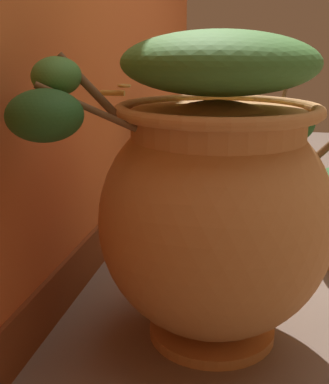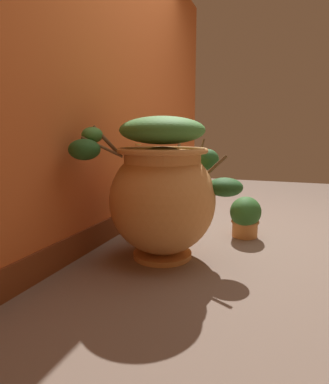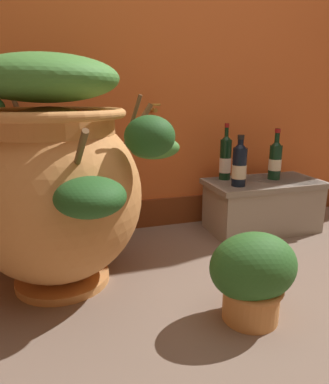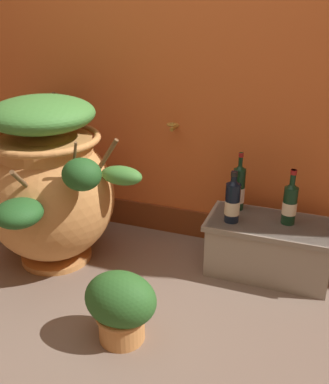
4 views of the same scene
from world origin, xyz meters
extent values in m
cube|color=brown|center=(0.00, 1.10, 0.09)|extent=(4.40, 0.02, 0.18)
cylinder|color=#B28433|center=(-0.05, 1.05, 0.72)|extent=(0.02, 0.10, 0.02)
torus|color=#B28433|center=(-0.05, 1.00, 0.75)|extent=(0.06, 0.06, 0.01)
cylinder|color=#D68E4C|center=(-0.61, 0.56, 0.02)|extent=(0.40, 0.40, 0.03)
ellipsoid|color=#D68E4C|center=(-0.61, 0.56, 0.40)|extent=(0.71, 0.71, 0.72)
cylinder|color=#D68E4C|center=(-0.61, 0.56, 0.69)|extent=(0.51, 0.51, 0.08)
torus|color=#D68E4C|center=(-0.61, 0.56, 0.73)|extent=(0.60, 0.60, 0.04)
cylinder|color=brown|center=(-0.31, 0.38, 0.71)|extent=(0.07, 0.05, 0.18)
ellipsoid|color=#235623|center=(-0.26, 0.34, 0.65)|extent=(0.19, 0.18, 0.16)
cylinder|color=brown|center=(-0.76, 0.89, 0.80)|extent=(0.08, 0.16, 0.19)
ellipsoid|color=#428438|center=(-0.80, 0.97, 0.83)|extent=(0.16, 0.13, 0.10)
cylinder|color=brown|center=(-0.84, 0.87, 0.76)|extent=(0.13, 0.23, 0.14)
ellipsoid|color=#235623|center=(-0.91, 0.96, 0.74)|extent=(0.21, 0.19, 0.13)
cylinder|color=brown|center=(-0.25, 0.58, 0.67)|extent=(0.14, 0.03, 0.19)
ellipsoid|color=#428438|center=(-0.17, 0.58, 0.57)|extent=(0.23, 0.12, 0.10)
ellipsoid|color=#428438|center=(-0.61, 0.56, 0.86)|extent=(0.56, 0.56, 0.18)
cube|color=#9E9384|center=(0.58, 0.85, 0.15)|extent=(0.64, 0.33, 0.31)
cube|color=gray|center=(0.58, 0.85, 0.29)|extent=(0.68, 0.35, 0.03)
cylinder|color=black|center=(0.66, 0.87, 0.41)|extent=(0.07, 0.07, 0.20)
cone|color=black|center=(0.66, 0.87, 0.52)|extent=(0.07, 0.07, 0.04)
cylinder|color=black|center=(0.66, 0.87, 0.56)|extent=(0.03, 0.03, 0.10)
cylinder|color=maroon|center=(0.66, 0.87, 0.60)|extent=(0.03, 0.03, 0.02)
cylinder|color=beige|center=(0.66, 0.87, 0.40)|extent=(0.08, 0.08, 0.07)
cylinder|color=black|center=(0.37, 0.79, 0.41)|extent=(0.08, 0.08, 0.21)
cone|color=black|center=(0.37, 0.79, 0.53)|extent=(0.08, 0.08, 0.04)
cylinder|color=black|center=(0.37, 0.79, 0.56)|extent=(0.03, 0.03, 0.07)
cylinder|color=black|center=(0.37, 0.79, 0.58)|extent=(0.04, 0.04, 0.02)
cylinder|color=beige|center=(0.37, 0.79, 0.39)|extent=(0.08, 0.08, 0.08)
cylinder|color=black|center=(0.37, 0.95, 0.43)|extent=(0.07, 0.07, 0.24)
cone|color=black|center=(0.37, 0.95, 0.56)|extent=(0.07, 0.07, 0.04)
cylinder|color=black|center=(0.37, 0.95, 0.59)|extent=(0.02, 0.02, 0.10)
cylinder|color=maroon|center=(0.37, 0.95, 0.63)|extent=(0.03, 0.03, 0.02)
cylinder|color=silver|center=(0.37, 0.95, 0.39)|extent=(0.07, 0.07, 0.09)
camera|label=1|loc=(-2.04, 0.43, 0.91)|focal=46.51mm
camera|label=2|loc=(-2.59, -0.18, 0.83)|focal=30.12mm
camera|label=3|loc=(-0.59, -0.89, 0.80)|focal=32.56mm
camera|label=4|loc=(0.77, -1.32, 1.40)|focal=41.38mm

